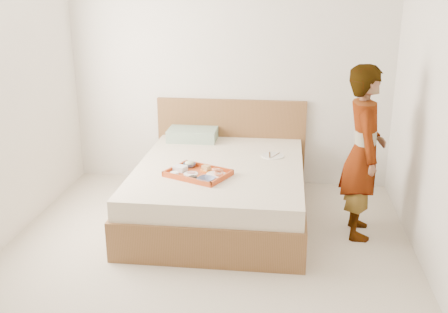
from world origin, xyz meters
name	(u,v)px	position (x,y,z in m)	size (l,w,h in m)	color
ground	(201,269)	(0.00, 0.00, 0.00)	(3.50, 4.00, 0.01)	beige
wall_back	(230,67)	(0.00, 2.00, 1.30)	(3.50, 0.01, 2.60)	silver
wall_front	(107,238)	(0.00, -2.00, 1.30)	(3.50, 0.01, 2.60)	silver
bed	(220,191)	(0.02, 1.00, 0.27)	(1.65, 2.00, 0.53)	brown
headboard	(231,141)	(0.02, 1.97, 0.47)	(1.65, 0.06, 0.95)	brown
pillow	(193,134)	(-0.38, 1.80, 0.59)	(0.52, 0.36, 0.13)	gray
tray	(198,173)	(-0.14, 0.69, 0.55)	(0.52, 0.38, 0.05)	#B6360F
prawn_plate	(216,175)	(0.03, 0.68, 0.55)	(0.18, 0.18, 0.01)	white
navy_bowl_big	(206,180)	(-0.03, 0.52, 0.56)	(0.15, 0.15, 0.04)	#192847
sauce_dish	(193,178)	(-0.16, 0.55, 0.56)	(0.08, 0.08, 0.03)	black
meat_plate	(191,174)	(-0.20, 0.68, 0.55)	(0.13, 0.13, 0.01)	white
bread_plate	(207,170)	(-0.07, 0.79, 0.55)	(0.13, 0.13, 0.01)	orange
salad_bowl	(189,165)	(-0.25, 0.88, 0.56)	(0.12, 0.12, 0.04)	#192847
plastic_tub	(180,168)	(-0.31, 0.76, 0.57)	(0.11, 0.09, 0.05)	silver
cheese_round	(174,174)	(-0.34, 0.65, 0.56)	(0.08, 0.08, 0.03)	white
dinner_plate	(273,156)	(0.51, 1.32, 0.54)	(0.23, 0.23, 0.01)	white
person	(363,153)	(1.30, 0.80, 0.77)	(0.56, 0.37, 1.54)	silver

